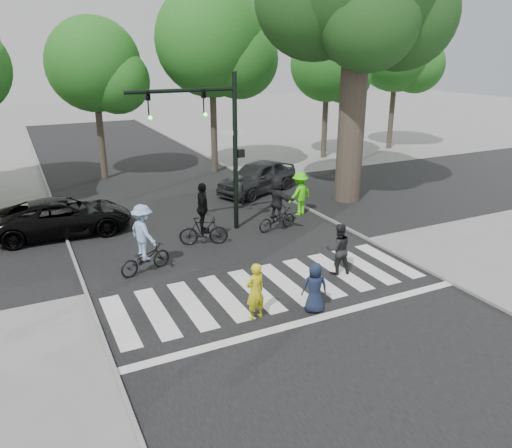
{
  "coord_description": "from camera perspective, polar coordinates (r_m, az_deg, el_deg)",
  "views": [
    {
      "loc": [
        -6.35,
        -10.93,
        6.78
      ],
      "look_at": [
        0.5,
        3.0,
        1.3
      ],
      "focal_mm": 35.0,
      "sensor_mm": 36.0,
      "label": 1
    }
  ],
  "objects": [
    {
      "name": "cyclist_right",
      "position": [
        19.43,
        2.43,
        2.03
      ],
      "size": [
        1.79,
        1.66,
        2.18
      ],
      "color": "black",
      "rests_on": "ground"
    },
    {
      "name": "curb_left",
      "position": [
        17.34,
        -19.82,
        -4.62
      ],
      "size": [
        0.1,
        70.0,
        0.1
      ],
      "primitive_type": "cube",
      "color": "gray",
      "rests_on": "ground"
    },
    {
      "name": "bg_tree_3",
      "position": [
        28.29,
        -4.31,
        19.72
      ],
      "size": [
        6.3,
        6.0,
        10.2
      ],
      "color": "brown",
      "rests_on": "ground"
    },
    {
      "name": "crosswalk",
      "position": [
        14.85,
        2.27,
        -7.7
      ],
      "size": [
        10.0,
        3.85,
        0.01
      ],
      "color": "silver",
      "rests_on": "ground"
    },
    {
      "name": "car_suv",
      "position": [
        20.44,
        -21.17,
        0.8
      ],
      "size": [
        5.16,
        2.54,
        1.41
      ],
      "primitive_type": "imported",
      "rotation": [
        0.0,
        0.0,
        1.53
      ],
      "color": "black",
      "rests_on": "ground"
    },
    {
      "name": "bystander_hivis",
      "position": [
        21.35,
        5.04,
        3.47
      ],
      "size": [
        1.35,
        0.99,
        1.86
      ],
      "primitive_type": "imported",
      "rotation": [
        0.0,
        0.0,
        3.42
      ],
      "color": "#4CF511",
      "rests_on": "ground"
    },
    {
      "name": "road_cross",
      "position": [
        21.09,
        -7.24,
        0.54
      ],
      "size": [
        70.0,
        10.0,
        0.01
      ],
      "primitive_type": "cube",
      "color": "black",
      "rests_on": "ground"
    },
    {
      "name": "ground",
      "position": [
        14.35,
        3.54,
        -8.8
      ],
      "size": [
        120.0,
        120.0,
        0.0
      ],
      "primitive_type": "plane",
      "color": "gray",
      "rests_on": "ground"
    },
    {
      "name": "traffic_signal",
      "position": [
        18.62,
        -4.83,
        10.48
      ],
      "size": [
        4.45,
        0.29,
        6.0
      ],
      "color": "black",
      "rests_on": "ground"
    },
    {
      "name": "road_stem",
      "position": [
        18.44,
        -4.14,
        -2.17
      ],
      "size": [
        10.0,
        70.0,
        0.01
      ],
      "primitive_type": "cube",
      "color": "black",
      "rests_on": "ground"
    },
    {
      "name": "pedestrian_woman",
      "position": [
        13.11,
        -0.09,
        -7.72
      ],
      "size": [
        0.64,
        0.48,
        1.59
      ],
      "primitive_type": "imported",
      "rotation": [
        0.0,
        0.0,
        3.33
      ],
      "color": "yellow",
      "rests_on": "ground"
    },
    {
      "name": "bystander_dark",
      "position": [
        22.19,
        -1.9,
        3.69
      ],
      "size": [
        0.62,
        0.47,
        1.52
      ],
      "primitive_type": "imported",
      "rotation": [
        0.0,
        0.0,
        3.35
      ],
      "color": "black",
      "rests_on": "ground"
    },
    {
      "name": "cyclist_mid",
      "position": [
        18.02,
        -6.07,
        0.46
      ],
      "size": [
        1.84,
        1.16,
        2.32
      ],
      "color": "black",
      "rests_on": "ground"
    },
    {
      "name": "bg_tree_2",
      "position": [
        27.95,
        -17.46,
        16.55
      ],
      "size": [
        5.04,
        4.8,
        8.4
      ],
      "color": "brown",
      "rests_on": "ground"
    },
    {
      "name": "curb_right",
      "position": [
        20.72,
        8.88,
        0.24
      ],
      "size": [
        0.1,
        70.0,
        0.1
      ],
      "primitive_type": "cube",
      "color": "gray",
      "rests_on": "ground"
    },
    {
      "name": "bg_tree_5",
      "position": [
        37.01,
        16.35,
        18.06
      ],
      "size": [
        5.67,
        5.4,
        9.3
      ],
      "color": "brown",
      "rests_on": "ground"
    },
    {
      "name": "pedestrian_adult",
      "position": [
        15.87,
        9.4,
        -2.82
      ],
      "size": [
        0.94,
        0.8,
        1.67
      ],
      "primitive_type": "imported",
      "rotation": [
        0.0,
        0.0,
        2.91
      ],
      "color": "black",
      "rests_on": "ground"
    },
    {
      "name": "cyclist_left",
      "position": [
        16.08,
        -12.68,
        -2.21
      ],
      "size": [
        1.89,
        1.31,
        2.26
      ],
      "color": "black",
      "rests_on": "ground"
    },
    {
      "name": "car_grey",
      "position": [
        24.72,
        0.17,
        5.41
      ],
      "size": [
        4.97,
        3.63,
        1.57
      ],
      "primitive_type": "imported",
      "rotation": [
        0.0,
        0.0,
        -1.14
      ],
      "color": "#2C2C2F",
      "rests_on": "ground"
    },
    {
      "name": "pedestrian_child",
      "position": [
        13.59,
        6.72,
        -7.23
      ],
      "size": [
        0.81,
        0.66,
        1.42
      ],
      "primitive_type": "imported",
      "rotation": [
        0.0,
        0.0,
        2.8
      ],
      "color": "#19223C",
      "rests_on": "ground"
    },
    {
      "name": "bg_tree_4",
      "position": [
        32.85,
        8.68,
        17.24
      ],
      "size": [
        4.83,
        4.6,
        8.15
      ],
      "color": "brown",
      "rests_on": "ground"
    }
  ]
}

